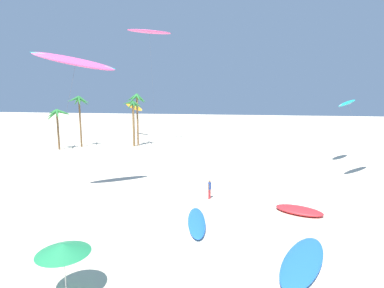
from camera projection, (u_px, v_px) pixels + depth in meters
name	position (u px, v px, depth m)	size (l,w,h in m)	color
palm_tree_0	(79.00, 104.00, 53.88)	(3.98, 4.28, 9.19)	brown
palm_tree_1	(57.00, 116.00, 51.24)	(5.09, 4.98, 6.98)	brown
palm_tree_2	(133.00, 110.00, 54.49)	(3.84, 3.35, 8.37)	brown
palm_tree_3	(137.00, 103.00, 55.15)	(4.13, 4.05, 9.62)	olive
flying_kite_0	(76.00, 62.00, 26.03)	(6.04, 6.03, 13.04)	#EA5193
flying_kite_1	(149.00, 32.00, 56.06)	(8.06, 4.24, 21.62)	#EA5193
flying_kite_2	(134.00, 107.00, 70.41)	(6.00, 8.83, 7.93)	orange
flying_kite_3	(347.00, 103.00, 40.53)	(3.94, 11.70, 8.93)	#19B2B7
grounded_kite_0	(303.00, 261.00, 16.28)	(3.88, 6.52, 0.41)	blue
grounded_kite_1	(299.00, 210.00, 23.56)	(4.02, 2.97, 0.44)	red
grounded_kite_2	(197.00, 222.00, 21.44)	(2.42, 5.56, 0.37)	blue
person_foreground_walker	(209.00, 188.00, 26.74)	(0.30, 0.48, 1.74)	red
beach_umbrella	(63.00, 248.00, 13.39)	(2.39, 2.39, 2.55)	beige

